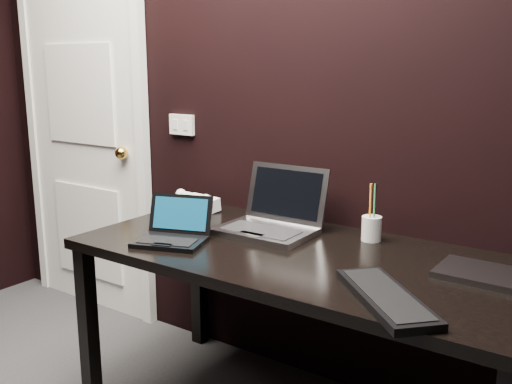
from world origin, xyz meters
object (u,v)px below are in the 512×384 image
Objects in this scene: desk at (301,271)px; netbook at (173,233)px; door at (85,131)px; mobile_phone at (173,215)px; ext_keyboard at (386,297)px; closed_laptop at (485,274)px; silver_laptop at (271,220)px; pen_cup at (372,227)px; desk_phone at (195,204)px.

netbook reaches higher than desk.
mobile_phone is (1.01, -0.37, -0.26)m from door.
netbook is at bearing 175.16° from ext_keyboard.
closed_laptop is at bearing 9.70° from desk.
silver_laptop is 1.66× the size of pen_cup.
mobile_phone is at bearing -161.48° from pen_cup.
closed_laptop is 2.77× the size of mobile_phone.
netbook is at bearing -126.36° from silver_laptop.
silver_laptop is at bearing -9.29° from door.
desk_phone is at bearing 171.74° from silver_laptop.
pen_cup is (-0.27, 0.53, 0.04)m from ext_keyboard.
door is 1.73m from desk.
netbook is 1.41× the size of pen_cup.
desk_phone reaches higher than ext_keyboard.
silver_laptop reaches higher than netbook.
desk is 5.72× the size of closed_laptop.
pen_cup is at bearing 160.81° from closed_laptop.
ext_keyboard is (0.90, -0.08, -0.02)m from netbook.
door is at bearing 176.60° from pen_cup.
pen_cup reaches higher than desk.
silver_laptop is at bearing 53.64° from netbook.
desk_phone is 2.10× the size of mobile_phone.
desk is 5.29× the size of netbook.
door is 6.65× the size of netbook.
ext_keyboard is (0.43, -0.26, 0.09)m from desk.
netbook reaches higher than mobile_phone.
pen_cup reaches higher than mobile_phone.
desk_phone is 0.99× the size of pen_cup.
silver_laptop is 0.77m from ext_keyboard.
closed_laptop is 1.31× the size of pen_cup.
pen_cup is at bearing 18.05° from silver_laptop.
closed_laptop is at bearing 14.95° from netbook.
desk is at bearing -12.82° from door.
ext_keyboard is at bearing -62.51° from pen_cup.
door is 5.15× the size of ext_keyboard.
silver_laptop is (1.42, -0.23, -0.26)m from door.
door is at bearing 159.76° from mobile_phone.
door is 1.26× the size of desk.
netbook is at bearing -158.42° from desk.
door is 1.11m from mobile_phone.
netbook is 0.77× the size of ext_keyboard.
netbook is 0.85× the size of silver_laptop.
pen_cup is (-0.46, 0.16, 0.04)m from closed_laptop.
desk_phone is at bearing 105.87° from mobile_phone.
desk is (1.65, -0.38, -0.38)m from door.
pen_cup reaches higher than desk_phone.
door is 9.51× the size of desk_phone.
desk is at bearing -120.72° from pen_cup.
desk is 0.65m from mobile_phone.
desk is at bearing 21.58° from netbook.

